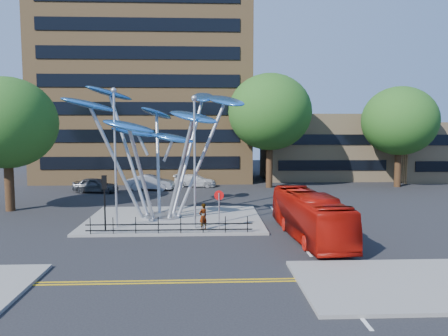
{
  "coord_description": "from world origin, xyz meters",
  "views": [
    {
      "loc": [
        1.16,
        -24.13,
        6.56
      ],
      "look_at": [
        2.37,
        4.0,
        3.85
      ],
      "focal_mm": 35.0,
      "sensor_mm": 36.0,
      "label": 1
    }
  ],
  "objects_px": {
    "tree_left": "(6,123)",
    "parked_car_mid": "(151,183)",
    "tree_far": "(400,121)",
    "street_lamp_left": "(115,145)",
    "parked_car_left": "(96,185)",
    "pedestrian": "(203,217)",
    "traffic_light_island": "(104,191)",
    "street_lamp_right": "(195,150)",
    "tree_right": "(270,112)",
    "parked_car_right": "(195,181)",
    "no_entry_sign_island": "(219,203)",
    "leaf_sculpture": "(159,122)",
    "red_bus": "(310,216)"
  },
  "relations": [
    {
      "from": "tree_left",
      "to": "street_lamp_left",
      "type": "height_order",
      "value": "tree_left"
    },
    {
      "from": "parked_car_mid",
      "to": "parked_car_right",
      "type": "distance_m",
      "value": 5.09
    },
    {
      "from": "street_lamp_left",
      "to": "pedestrian",
      "type": "distance_m",
      "value": 7.11
    },
    {
      "from": "leaf_sculpture",
      "to": "red_bus",
      "type": "bearing_deg",
      "value": -32.36
    },
    {
      "from": "tree_left",
      "to": "tree_far",
      "type": "xyz_separation_m",
      "value": [
        36.0,
        12.0,
        0.31
      ]
    },
    {
      "from": "tree_right",
      "to": "tree_left",
      "type": "relative_size",
      "value": 1.17
    },
    {
      "from": "tree_far",
      "to": "parked_car_mid",
      "type": "relative_size",
      "value": 2.28
    },
    {
      "from": "tree_left",
      "to": "parked_car_left",
      "type": "height_order",
      "value": "tree_left"
    },
    {
      "from": "no_entry_sign_island",
      "to": "pedestrian",
      "type": "bearing_deg",
      "value": -179.06
    },
    {
      "from": "red_bus",
      "to": "parked_car_right",
      "type": "distance_m",
      "value": 23.38
    },
    {
      "from": "street_lamp_left",
      "to": "tree_far",
      "type": "bearing_deg",
      "value": 34.92
    },
    {
      "from": "tree_right",
      "to": "parked_car_right",
      "type": "relative_size",
      "value": 2.65
    },
    {
      "from": "tree_far",
      "to": "parked_car_left",
      "type": "height_order",
      "value": "tree_far"
    },
    {
      "from": "pedestrian",
      "to": "parked_car_left",
      "type": "relative_size",
      "value": 0.38
    },
    {
      "from": "red_bus",
      "to": "no_entry_sign_island",
      "type": "bearing_deg",
      "value": 157.67
    },
    {
      "from": "traffic_light_island",
      "to": "red_bus",
      "type": "relative_size",
      "value": 0.36
    },
    {
      "from": "leaf_sculpture",
      "to": "traffic_light_island",
      "type": "bearing_deg",
      "value": -125.04
    },
    {
      "from": "tree_far",
      "to": "leaf_sculpture",
      "type": "relative_size",
      "value": 0.85
    },
    {
      "from": "parked_car_left",
      "to": "red_bus",
      "type": "bearing_deg",
      "value": -128.13
    },
    {
      "from": "no_entry_sign_island",
      "to": "red_bus",
      "type": "xyz_separation_m",
      "value": [
        5.26,
        -1.75,
        -0.48
      ]
    },
    {
      "from": "parked_car_right",
      "to": "no_entry_sign_island",
      "type": "bearing_deg",
      "value": -166.71
    },
    {
      "from": "street_lamp_right",
      "to": "parked_car_left",
      "type": "distance_m",
      "value": 19.56
    },
    {
      "from": "tree_left",
      "to": "street_lamp_left",
      "type": "distance_m",
      "value": 11.6
    },
    {
      "from": "tree_left",
      "to": "parked_car_mid",
      "type": "distance_m",
      "value": 15.51
    },
    {
      "from": "street_lamp_left",
      "to": "parked_car_left",
      "type": "height_order",
      "value": "street_lamp_left"
    },
    {
      "from": "street_lamp_left",
      "to": "parked_car_right",
      "type": "height_order",
      "value": "street_lamp_left"
    },
    {
      "from": "street_lamp_right",
      "to": "parked_car_mid",
      "type": "relative_size",
      "value": 1.75
    },
    {
      "from": "tree_left",
      "to": "parked_car_right",
      "type": "bearing_deg",
      "value": 42.77
    },
    {
      "from": "tree_left",
      "to": "parked_car_right",
      "type": "relative_size",
      "value": 2.26
    },
    {
      "from": "no_entry_sign_island",
      "to": "pedestrian",
      "type": "relative_size",
      "value": 1.48
    },
    {
      "from": "leaf_sculpture",
      "to": "pedestrian",
      "type": "distance_m",
      "value": 7.85
    },
    {
      "from": "parked_car_left",
      "to": "parked_car_mid",
      "type": "distance_m",
      "value": 5.44
    },
    {
      "from": "tree_far",
      "to": "street_lamp_left",
      "type": "xyz_separation_m",
      "value": [
        -26.5,
        -18.5,
        -1.75
      ]
    },
    {
      "from": "leaf_sculpture",
      "to": "pedestrian",
      "type": "bearing_deg",
      "value": -53.65
    },
    {
      "from": "pedestrian",
      "to": "street_lamp_right",
      "type": "bearing_deg",
      "value": -86.0
    },
    {
      "from": "red_bus",
      "to": "pedestrian",
      "type": "xyz_separation_m",
      "value": [
        -6.25,
        1.73,
        -0.36
      ]
    },
    {
      "from": "parked_car_mid",
      "to": "parked_car_right",
      "type": "bearing_deg",
      "value": -54.21
    },
    {
      "from": "no_entry_sign_island",
      "to": "parked_car_right",
      "type": "xyz_separation_m",
      "value": [
        -1.94,
        20.48,
        -1.15
      ]
    },
    {
      "from": "pedestrian",
      "to": "traffic_light_island",
      "type": "bearing_deg",
      "value": -41.46
    },
    {
      "from": "leaf_sculpture",
      "to": "parked_car_mid",
      "type": "xyz_separation_m",
      "value": [
        -2.38,
        13.95,
        -6.09
      ]
    },
    {
      "from": "parked_car_right",
      "to": "parked_car_mid",
      "type": "bearing_deg",
      "value": 125.64
    },
    {
      "from": "parked_car_right",
      "to": "pedestrian",
      "type": "bearing_deg",
      "value": -169.47
    },
    {
      "from": "no_entry_sign_island",
      "to": "tree_far",
      "type": "bearing_deg",
      "value": 44.25
    },
    {
      "from": "leaf_sculpture",
      "to": "parked_car_left",
      "type": "relative_size",
      "value": 2.89
    },
    {
      "from": "tree_right",
      "to": "no_entry_sign_island",
      "type": "bearing_deg",
      "value": -107.12
    },
    {
      "from": "tree_left",
      "to": "red_bus",
      "type": "height_order",
      "value": "tree_left"
    },
    {
      "from": "leaf_sculpture",
      "to": "parked_car_right",
      "type": "bearing_deg",
      "value": 82.59
    },
    {
      "from": "no_entry_sign_island",
      "to": "parked_car_right",
      "type": "distance_m",
      "value": 20.61
    },
    {
      "from": "red_bus",
      "to": "parked_car_mid",
      "type": "relative_size",
      "value": 2.03
    },
    {
      "from": "no_entry_sign_island",
      "to": "tree_right",
      "type": "bearing_deg",
      "value": 72.88
    }
  ]
}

